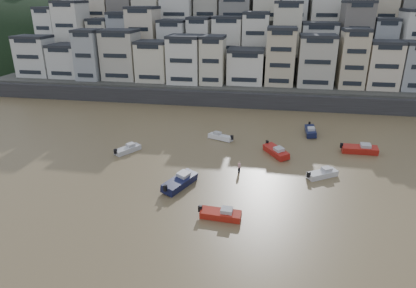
% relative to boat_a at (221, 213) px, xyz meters
% --- Properties ---
extents(sea_strip, '(340.00, 340.00, 0.00)m').
position_rel_boat_a_xyz_m(sea_strip, '(-123.22, 128.12, -0.71)').
color(sea_strip, slate).
rests_on(sea_strip, ground).
extents(harbor_wall, '(140.00, 3.00, 3.50)m').
position_rel_boat_a_xyz_m(harbor_wall, '(-3.22, 48.12, 1.04)').
color(harbor_wall, '#38383A').
rests_on(harbor_wall, ground).
extents(hillside, '(141.04, 66.00, 50.00)m').
position_rel_boat_a_xyz_m(hillside, '(1.52, 87.96, 12.29)').
color(hillside, '#4C4C47').
rests_on(hillside, ground).
extents(headland, '(216.00, 135.00, 53.33)m').
position_rel_boat_a_xyz_m(headland, '(-108.21, 118.12, -0.70)').
color(headland, black).
rests_on(headland, ground).
extents(boat_a, '(5.35, 2.09, 1.43)m').
position_rel_boat_a_xyz_m(boat_a, '(0.00, 0.00, 0.00)').
color(boat_a, '#B12215').
rests_on(boat_a, ground).
extents(boat_f, '(4.09, 5.16, 1.38)m').
position_rel_boat_a_xyz_m(boat_f, '(-18.11, 17.12, -0.03)').
color(boat_f, silver).
rests_on(boat_f, ground).
extents(boat_d, '(5.19, 4.19, 1.39)m').
position_rel_boat_a_xyz_m(boat_d, '(12.86, 13.15, -0.02)').
color(boat_d, silver).
rests_on(boat_d, ground).
extents(boat_g, '(6.24, 2.05, 1.70)m').
position_rel_boat_a_xyz_m(boat_g, '(19.94, 23.44, 0.14)').
color(boat_g, '#A81C14').
rests_on(boat_g, ground).
extents(boat_h, '(5.24, 3.42, 1.36)m').
position_rel_boat_a_xyz_m(boat_h, '(-3.69, 25.68, -0.03)').
color(boat_h, white).
rests_on(boat_h, ground).
extents(boat_c, '(4.49, 7.01, 1.82)m').
position_rel_boat_a_xyz_m(boat_c, '(-6.60, 6.80, 0.19)').
color(boat_c, '#12163A').
rests_on(boat_c, ground).
extents(boat_i, '(2.04, 6.10, 1.66)m').
position_rel_boat_a_xyz_m(boat_i, '(12.66, 31.46, 0.11)').
color(boat_i, '#12183A').
rests_on(boat_i, ground).
extents(boat_e, '(4.91, 6.29, 1.68)m').
position_rel_boat_a_xyz_m(boat_e, '(6.26, 20.15, 0.12)').
color(boat_e, '#A61A14').
rests_on(boat_e, ground).
extents(person_pink, '(0.44, 0.44, 1.74)m').
position_rel_boat_a_xyz_m(person_pink, '(0.95, 12.56, 0.16)').
color(person_pink, '#D7979E').
rests_on(person_pink, ground).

